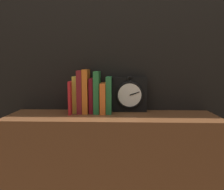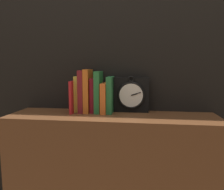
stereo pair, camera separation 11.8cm
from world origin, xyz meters
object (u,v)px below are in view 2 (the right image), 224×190
at_px(book_slot2_maroon, 83,91).
at_px(book_slot7_green, 110,95).
at_px(book_slot0_red, 74,96).
at_px(book_slot5_green, 99,92).
at_px(book_slot4_maroon, 94,95).
at_px(book_slot1_yellow, 79,94).
at_px(clock, 131,95).
at_px(book_slot6_orange, 105,98).
at_px(book_slot3_orange, 88,91).

xyz_separation_m(book_slot2_maroon, book_slot7_green, (0.16, 0.00, -0.02)).
xyz_separation_m(book_slot0_red, book_slot5_green, (0.14, 0.01, 0.03)).
bearing_deg(book_slot5_green, book_slot4_maroon, 168.33).
relative_size(book_slot0_red, book_slot1_yellow, 0.88).
bearing_deg(book_slot2_maroon, book_slot4_maroon, 5.90).
height_order(book_slot4_maroon, book_slot5_green, book_slot5_green).
xyz_separation_m(clock, book_slot7_green, (-0.12, -0.03, 0.00)).
bearing_deg(book_slot7_green, book_slot0_red, -177.00).
bearing_deg(book_slot7_green, book_slot2_maroon, -179.96).
distance_m(book_slot1_yellow, book_slot2_maroon, 0.04).
xyz_separation_m(book_slot4_maroon, book_slot6_orange, (0.07, -0.01, -0.01)).
bearing_deg(book_slot4_maroon, book_slot3_orange, -170.06).
bearing_deg(book_slot4_maroon, book_slot6_orange, -10.01).
relative_size(clock, book_slot1_yellow, 1.01).
bearing_deg(book_slot1_yellow, book_slot6_orange, -5.90).
bearing_deg(book_slot0_red, clock, 7.87).
relative_size(book_slot2_maroon, book_slot5_green, 1.02).
distance_m(book_slot3_orange, book_slot4_maroon, 0.04).
distance_m(book_slot1_yellow, book_slot3_orange, 0.06).
xyz_separation_m(book_slot1_yellow, book_slot4_maroon, (0.09, -0.00, -0.01)).
bearing_deg(book_slot2_maroon, book_slot5_green, 0.11).
relative_size(book_slot4_maroon, book_slot5_green, 0.83).
bearing_deg(book_slot6_orange, book_slot7_green, 9.60).
height_order(book_slot1_yellow, book_slot7_green, same).
bearing_deg(book_slot1_yellow, book_slot2_maroon, -20.55).
distance_m(book_slot4_maroon, book_slot7_green, 0.10).
bearing_deg(book_slot6_orange, book_slot0_red, -178.19).
distance_m(clock, book_slot3_orange, 0.25).
height_order(book_slot2_maroon, book_slot6_orange, book_slot2_maroon).
height_order(book_slot6_orange, book_slot7_green, book_slot7_green).
xyz_separation_m(book_slot2_maroon, book_slot6_orange, (0.13, -0.01, -0.04)).
distance_m(book_slot0_red, book_slot5_green, 0.15).
distance_m(book_slot5_green, book_slot7_green, 0.07).
xyz_separation_m(book_slot5_green, book_slot6_orange, (0.04, -0.01, -0.03)).
relative_size(book_slot3_orange, book_slot7_green, 1.20).
distance_m(book_slot1_yellow, book_slot4_maroon, 0.09).
distance_m(clock, book_slot0_red, 0.33).
bearing_deg(book_slot4_maroon, book_slot0_red, -171.16).
distance_m(clock, book_slot7_green, 0.12).
distance_m(book_slot0_red, book_slot7_green, 0.21).
bearing_deg(book_slot7_green, book_slot6_orange, -170.40).
bearing_deg(book_slot6_orange, book_slot5_green, 171.40).
xyz_separation_m(book_slot5_green, book_slot7_green, (0.07, -0.00, -0.01)).
distance_m(clock, book_slot6_orange, 0.16).
distance_m(book_slot0_red, book_slot1_yellow, 0.03).
distance_m(book_slot2_maroon, book_slot6_orange, 0.13).
bearing_deg(book_slot4_maroon, book_slot7_green, -3.69).
bearing_deg(book_slot0_red, book_slot4_maroon, 8.84).
relative_size(book_slot1_yellow, book_slot2_maroon, 0.86).
relative_size(book_slot3_orange, book_slot4_maroon, 1.25).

